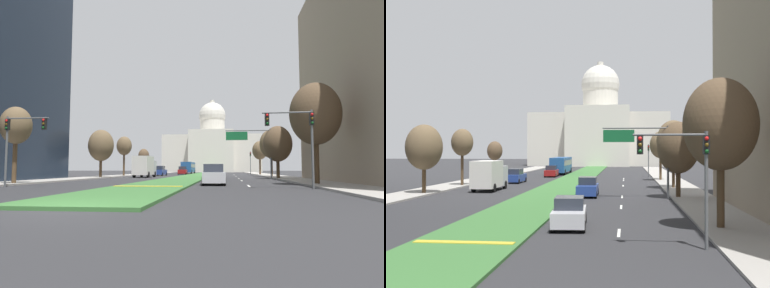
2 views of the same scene
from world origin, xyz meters
TOP-DOWN VIEW (x-y plane):
  - ground_plane at (0.00, 61.26)m, footprint 269.54×269.54m
  - grass_median at (0.00, 55.13)m, footprint 5.21×110.27m
  - median_curb_nose at (0.00, 11.70)m, footprint 4.69×0.50m
  - lane_dashes_right at (6.98, 40.17)m, footprint 0.16×47.43m
  - sidewalk_left at (-13.36, 49.01)m, footprint 4.00×110.27m
  - sidewalk_right at (13.36, 49.01)m, footprint 4.00×110.27m
  - capitol_building at (0.00, 121.61)m, footprint 37.25×28.84m
  - traffic_light_near_right at (10.02, 11.93)m, footprint 3.34×0.35m
  - traffic_light_far_right at (10.86, 64.50)m, footprint 0.28×0.35m
  - overhead_guide_sign at (8.83, 32.70)m, footprint 5.92×0.20m
  - street_tree_right_near at (12.50, 17.14)m, footprint 4.07×4.07m
  - street_tree_left_mid at (-12.30, 34.35)m, footprint 3.55×3.55m
  - street_tree_right_mid at (12.01, 33.29)m, footprint 3.75×3.75m
  - street_tree_left_far at (-12.09, 44.24)m, footprint 2.59×2.59m
  - street_tree_right_far at (12.60, 43.30)m, footprint 3.74×3.74m
  - street_tree_left_distant at (-12.38, 58.82)m, footprint 2.31×2.31m
  - street_tree_right_distant at (12.15, 56.59)m, footprint 3.01×3.01m
  - sedan_lead_stopped at (4.18, 17.10)m, footprint 2.13×4.28m
  - sedan_midblock at (3.79, 34.10)m, footprint 1.95×4.43m
  - sedan_distant at (-7.07, 50.31)m, footprint 2.06×4.36m
  - sedan_far_horizon at (-4.53, 63.81)m, footprint 2.02×4.43m
  - box_truck_delivery at (-7.17, 39.04)m, footprint 2.40×6.40m
  - city_bus at (-4.18, 72.34)m, footprint 2.62×11.00m

SIDE VIEW (x-z plane):
  - ground_plane at x=0.00m, z-range 0.00..0.00m
  - lane_dashes_right at x=6.98m, z-range 0.00..0.01m
  - grass_median at x=0.00m, z-range 0.00..0.14m
  - sidewalk_left at x=-13.36m, z-range 0.00..0.15m
  - sidewalk_right at x=13.36m, z-range 0.00..0.15m
  - median_curb_nose at x=0.00m, z-range 0.14..0.18m
  - sedan_lead_stopped at x=4.18m, z-range -0.05..1.66m
  - sedan_midblock at x=3.79m, z-range -0.06..1.76m
  - sedan_far_horizon at x=-4.53m, z-range -0.07..1.77m
  - sedan_distant at x=-7.07m, z-range -0.07..1.79m
  - box_truck_delivery at x=-7.17m, z-range 0.08..3.28m
  - city_bus at x=-4.18m, z-range 0.29..3.24m
  - traffic_light_far_right at x=10.86m, z-range 0.71..5.91m
  - traffic_light_near_right at x=10.02m, z-range 1.20..6.40m
  - street_tree_left_distant at x=-12.38m, z-range 1.28..6.89m
  - street_tree_right_mid at x=12.01m, z-range 1.09..8.00m
  - street_tree_left_mid at x=-12.30m, z-range 1.17..8.01m
  - overhead_guide_sign at x=8.83m, z-range 1.41..7.91m
  - street_tree_right_distant at x=12.15m, z-range 1.53..8.43m
  - street_tree_left_far at x=-12.09m, z-range 1.75..8.60m
  - street_tree_right_far at x=12.60m, z-range 1.47..9.12m
  - street_tree_right_near at x=12.50m, z-range 1.59..9.92m
  - capitol_building at x=0.00m, z-range -5.82..23.63m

